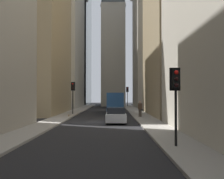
# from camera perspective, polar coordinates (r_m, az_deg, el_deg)

# --- Properties ---
(ground_plane) EXTENTS (135.00, 135.00, 0.00)m
(ground_plane) POSITION_cam_1_polar(r_m,az_deg,el_deg) (25.56, -2.36, -6.85)
(ground_plane) COLOR black
(sidewalk_right) EXTENTS (90.00, 2.20, 0.14)m
(sidewalk_right) POSITION_cam_1_polar(r_m,az_deg,el_deg) (26.15, -12.32, -6.55)
(sidewalk_right) COLOR gray
(sidewalk_right) RESTS_ON ground_plane
(sidewalk_left) EXTENTS (90.00, 2.20, 0.14)m
(sidewalk_left) POSITION_cam_1_polar(r_m,az_deg,el_deg) (25.74, 7.77, -6.65)
(sidewalk_left) COLOR gray
(sidewalk_left) RESTS_ON ground_plane
(building_left_far) EXTENTS (14.28, 10.50, 27.09)m
(building_left_far) POSITION_cam_1_polar(r_m,az_deg,el_deg) (58.14, 9.78, 9.77)
(building_left_far) COLOR #A8A091
(building_left_far) RESTS_ON ground_plane
(building_right_midfar) EXTENTS (13.83, 10.50, 25.62)m
(building_right_midfar) POSITION_cam_1_polar(r_m,az_deg,el_deg) (39.75, -17.45, 13.88)
(building_right_midfar) COLOR #9E8966
(building_right_midfar) RESTS_ON ground_plane
(building_right_far) EXTENTS (19.09, 10.50, 29.07)m
(building_right_far) POSITION_cam_1_polar(r_m,az_deg,el_deg) (59.64, -11.26, 10.47)
(building_right_far) COLOR #B7B2A5
(building_right_far) RESTS_ON ground_plane
(church_spire) EXTENTS (6.05, 6.05, 36.98)m
(church_spire) POSITION_cam_1_polar(r_m,az_deg,el_deg) (65.47, 0.25, 13.69)
(church_spire) COLOR #B7B2A5
(church_spire) RESTS_ON ground_plane
(delivery_truck) EXTENTS (6.46, 2.25, 2.84)m
(delivery_truck) POSITION_cam_1_polar(r_m,az_deg,el_deg) (38.67, 0.64, -2.76)
(delivery_truck) COLOR #285699
(delivery_truck) RESTS_ON ground_plane
(sedan_silver) EXTENTS (4.30, 1.78, 1.42)m
(sedan_silver) POSITION_cam_1_polar(r_m,az_deg,el_deg) (24.98, 0.82, -5.46)
(sedan_silver) COLOR #B7BABF
(sedan_silver) RESTS_ON ground_plane
(traffic_light_foreground) EXTENTS (0.43, 0.52, 3.70)m
(traffic_light_foreground) POSITION_cam_1_polar(r_m,az_deg,el_deg) (13.19, 13.16, 0.27)
(traffic_light_foreground) COLOR black
(traffic_light_foreground) RESTS_ON sidewalk_left
(traffic_light_midblock) EXTENTS (0.43, 0.52, 4.07)m
(traffic_light_midblock) POSITION_cam_1_polar(r_m,az_deg,el_deg) (35.24, -8.17, -0.19)
(traffic_light_midblock) COLOR black
(traffic_light_midblock) RESTS_ON sidewalk_right
(traffic_light_far_junction) EXTENTS (0.43, 0.52, 4.14)m
(traffic_light_far_junction) POSITION_cam_1_polar(r_m,az_deg,el_deg) (58.18, 3.24, -0.53)
(traffic_light_far_junction) COLOR black
(traffic_light_far_junction) RESTS_ON sidewalk_left
(pedestrian) EXTENTS (0.26, 0.44, 1.74)m
(pedestrian) POSITION_cam_1_polar(r_m,az_deg,el_deg) (30.35, 5.87, -3.89)
(pedestrian) COLOR #473D33
(pedestrian) RESTS_ON sidewalk_left
(discarded_bottle) EXTENTS (0.07, 0.07, 0.27)m
(discarded_bottle) POSITION_cam_1_polar(r_m,az_deg,el_deg) (31.25, -9.02, -5.35)
(discarded_bottle) COLOR brown
(discarded_bottle) RESTS_ON sidewalk_right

